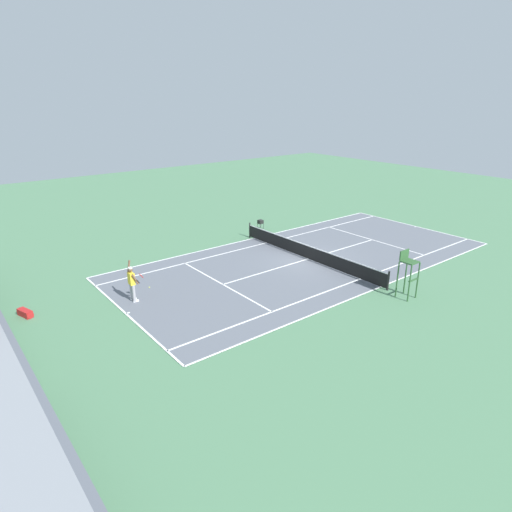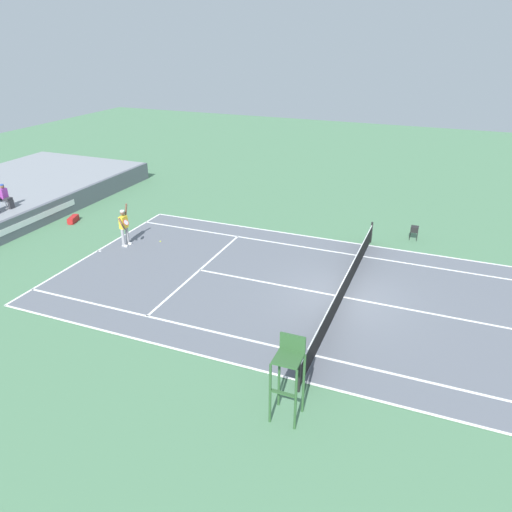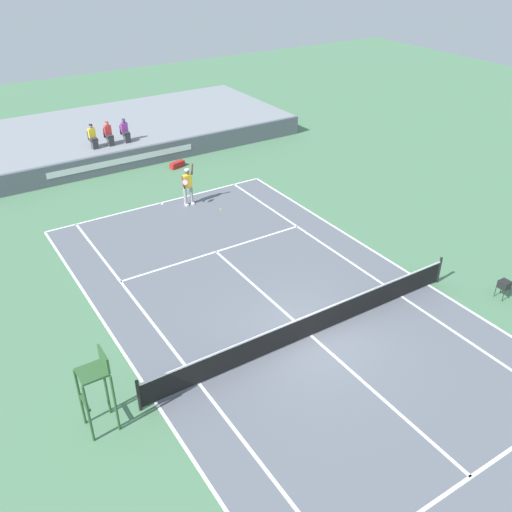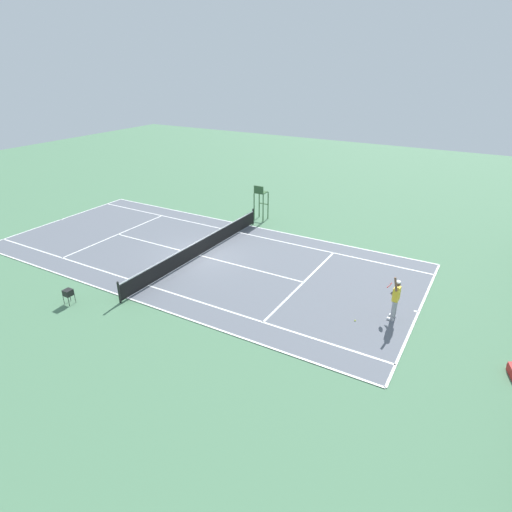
{
  "view_description": "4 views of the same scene",
  "coord_description": "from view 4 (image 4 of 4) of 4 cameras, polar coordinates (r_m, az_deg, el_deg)",
  "views": [
    {
      "loc": [
        -18.28,
        18.54,
        9.57
      ],
      "look_at": [
        0.32,
        3.86,
        1.0
      ],
      "focal_mm": 30.93,
      "sensor_mm": 36.0,
      "label": 1
    },
    {
      "loc": [
        -16.87,
        -3.08,
        9.62
      ],
      "look_at": [
        0.32,
        3.86,
        1.0
      ],
      "focal_mm": 34.31,
      "sensor_mm": 36.0,
      "label": 2
    },
    {
      "loc": [
        -9.16,
        -11.02,
        11.62
      ],
      "look_at": [
        0.32,
        3.86,
        1.0
      ],
      "focal_mm": 39.0,
      "sensor_mm": 36.0,
      "label": 3
    },
    {
      "loc": [
        17.39,
        13.75,
        10.04
      ],
      "look_at": [
        0.32,
        3.86,
        1.0
      ],
      "focal_mm": 30.07,
      "sensor_mm": 36.0,
      "label": 4
    }
  ],
  "objects": [
    {
      "name": "tennis_player",
      "position": [
        18.86,
        18.05,
        -5.39
      ],
      "size": [
        0.77,
        0.62,
        2.08
      ],
      "color": "#9E9EA3",
      "rests_on": "ground"
    },
    {
      "name": "net",
      "position": [
        24.13,
        -7.57,
        1.16
      ],
      "size": [
        11.98,
        0.1,
        1.07
      ],
      "color": "black",
      "rests_on": "ground"
    },
    {
      "name": "court",
      "position": [
        24.33,
        -7.51,
        0.06
      ],
      "size": [
        11.08,
        23.88,
        0.03
      ],
      "color": "slate",
      "rests_on": "ground"
    },
    {
      "name": "ball_hopper",
      "position": [
        21.01,
        -23.73,
        -4.45
      ],
      "size": [
        0.36,
        0.36,
        0.7
      ],
      "color": "black",
      "rests_on": "ground"
    },
    {
      "name": "ground_plane",
      "position": [
        24.34,
        -7.5,
        0.03
      ],
      "size": [
        80.0,
        80.0,
        0.0
      ],
      "primitive_type": "plane",
      "color": "#4C7A56"
    },
    {
      "name": "umpire_chair",
      "position": [
        29.23,
        0.62,
        7.74
      ],
      "size": [
        0.77,
        0.77,
        2.44
      ],
      "color": "#2D562D",
      "rests_on": "ground"
    },
    {
      "name": "tennis_ball",
      "position": [
        18.73,
        13.04,
        -8.38
      ],
      "size": [
        0.07,
        0.07,
        0.07
      ],
      "primitive_type": "sphere",
      "color": "#D1E533",
      "rests_on": "ground"
    }
  ]
}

